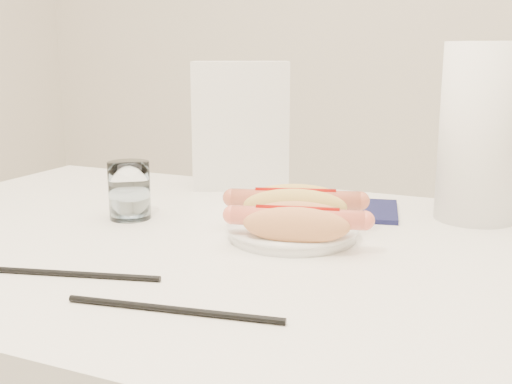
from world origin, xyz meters
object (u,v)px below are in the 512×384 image
at_px(table, 210,275).
at_px(water_glass, 129,190).
at_px(hotdog_left, 295,205).
at_px(paper_towel_roll, 480,133).
at_px(napkin_box, 241,125).
at_px(hotdog_right, 297,223).
at_px(plate, 292,233).

xyz_separation_m(table, water_glass, (-0.17, 0.05, 0.11)).
height_order(hotdog_left, paper_towel_roll, paper_towel_roll).
distance_m(table, napkin_box, 0.41).
height_order(table, paper_towel_roll, paper_towel_roll).
height_order(hotdog_left, hotdog_right, hotdog_left).
xyz_separation_m(plate, paper_towel_roll, (0.24, 0.22, 0.14)).
bearing_deg(water_glass, paper_towel_roll, 23.25).
bearing_deg(napkin_box, hotdog_left, -75.01).
distance_m(napkin_box, paper_towel_roll, 0.47).
xyz_separation_m(table, paper_towel_roll, (0.35, 0.27, 0.20)).
bearing_deg(napkin_box, hotdog_right, -79.07).
distance_m(hotdog_left, water_glass, 0.28).
distance_m(plate, hotdog_right, 0.07).
relative_size(table, plate, 6.35).
distance_m(water_glass, paper_towel_roll, 0.58).
bearing_deg(napkin_box, plate, -77.81).
xyz_separation_m(plate, hotdog_left, (-0.01, 0.04, 0.03)).
bearing_deg(hotdog_right, paper_towel_roll, 38.22).
bearing_deg(paper_towel_roll, hotdog_right, -127.63).
distance_m(plate, napkin_box, 0.39).
height_order(hotdog_left, water_glass, water_glass).
bearing_deg(hotdog_left, plate, -93.69).
xyz_separation_m(hotdog_right, paper_towel_roll, (0.21, 0.27, 0.10)).
bearing_deg(table, hotdog_left, 41.31).
xyz_separation_m(plate, napkin_box, (-0.22, 0.30, 0.12)).
height_order(plate, paper_towel_roll, paper_towel_roll).
bearing_deg(water_glass, napkin_box, 78.35).
bearing_deg(hotdog_right, table, 165.01).
bearing_deg(water_glass, table, -15.11).
relative_size(hotdog_left, paper_towel_roll, 0.69).
bearing_deg(plate, napkin_box, 126.78).
height_order(water_glass, paper_towel_roll, paper_towel_roll).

